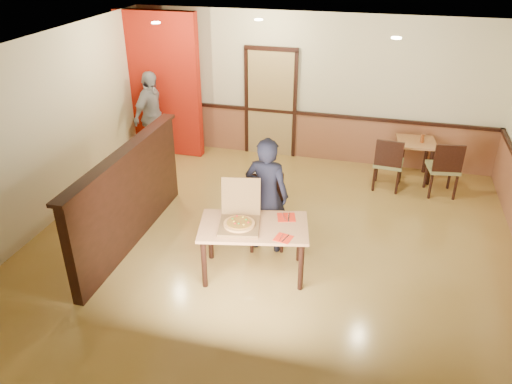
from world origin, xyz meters
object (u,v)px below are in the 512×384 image
at_px(condiment, 422,138).
at_px(pizza_box, 240,220).
at_px(side_chair_left, 388,162).
at_px(diner_chair, 267,208).
at_px(side_chair_right, 444,167).
at_px(diner, 267,195).
at_px(passerby, 152,116).
at_px(side_table, 415,150).
at_px(main_table, 254,233).

bearing_deg(condiment, pizza_box, -123.49).
bearing_deg(side_chair_left, diner_chair, 56.78).
relative_size(side_chair_right, diner, 0.59).
height_order(pizza_box, condiment, pizza_box).
distance_m(passerby, pizza_box, 4.24).
bearing_deg(side_chair_right, condiment, -66.11).
distance_m(side_chair_right, side_table, 0.78).
relative_size(side_chair_right, pizza_box, 1.46).
distance_m(diner_chair, diner, 0.32).
bearing_deg(side_table, condiment, -26.44).
bearing_deg(diner, diner_chair, -73.55).
distance_m(diner_chair, condiment, 3.50).
relative_size(side_chair_right, side_table, 1.37).
bearing_deg(condiment, side_chair_left, -133.11).
bearing_deg(side_chair_left, diner, 59.28).
bearing_deg(passerby, diner_chair, -119.85).
bearing_deg(side_chair_right, side_chair_left, -9.09).
distance_m(side_chair_right, passerby, 5.48).
bearing_deg(condiment, diner_chair, -128.79).
bearing_deg(pizza_box, condiment, 45.08).
bearing_deg(side_chair_right, main_table, 40.07).
height_order(side_table, pizza_box, pizza_box).
bearing_deg(side_table, main_table, -120.36).
bearing_deg(side_chair_left, side_chair_right, -175.79).
bearing_deg(diner, main_table, 91.28).
bearing_deg(main_table, side_table, 47.57).
bearing_deg(pizza_box, side_chair_left, 47.27).
xyz_separation_m(main_table, pizza_box, (-0.18, -0.03, 0.18)).
bearing_deg(side_chair_left, main_table, 65.29).
xyz_separation_m(main_table, side_chair_right, (2.55, 2.93, -0.09)).
xyz_separation_m(pizza_box, condiment, (2.35, 3.55, -0.02)).
height_order(diner_chair, diner, diner).
xyz_separation_m(side_table, condiment, (0.09, -0.04, 0.25)).
bearing_deg(pizza_box, diner_chair, 67.78).
bearing_deg(diner_chair, side_chair_left, 37.25).
height_order(side_chair_left, side_table, side_chair_left).
relative_size(diner_chair, diner, 0.61).
bearing_deg(side_chair_right, diner, 33.27).
relative_size(diner_chair, condiment, 6.76).
xyz_separation_m(main_table, diner, (0.02, 0.64, 0.22)).
bearing_deg(side_chair_right, passerby, -11.80).
distance_m(main_table, diner, 0.67).
distance_m(diner_chair, side_chair_right, 3.34).
xyz_separation_m(side_chair_right, pizza_box, (-2.72, -2.97, 0.26)).
distance_m(diner, condiment, 3.60).
bearing_deg(diner, passerby, -38.36).
distance_m(side_chair_left, pizza_box, 3.49).
xyz_separation_m(side_chair_left, passerby, (-4.54, 0.27, 0.34)).
bearing_deg(condiment, main_table, -121.70).
distance_m(side_chair_right, condiment, 0.73).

